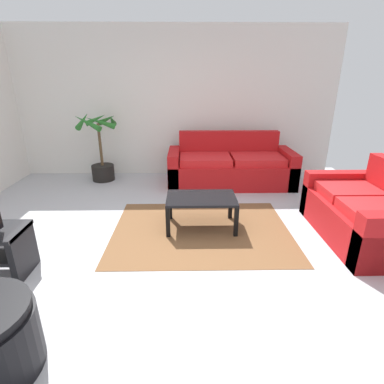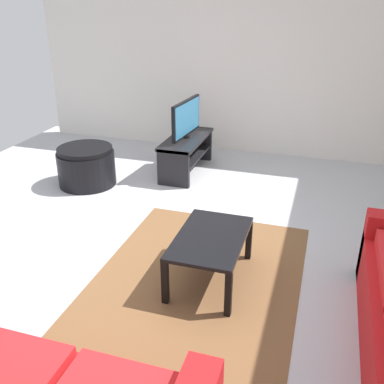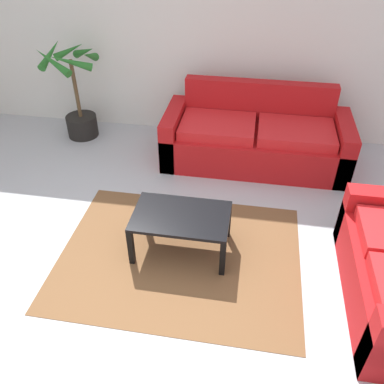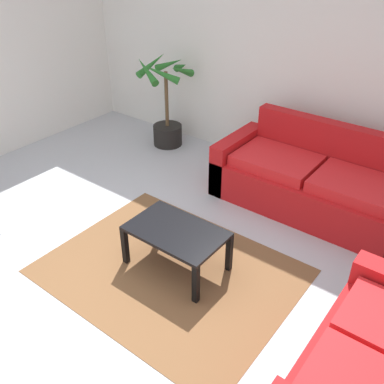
{
  "view_description": "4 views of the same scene",
  "coord_description": "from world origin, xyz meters",
  "views": [
    {
      "loc": [
        0.18,
        -2.84,
        1.8
      ],
      "look_at": [
        0.25,
        0.75,
        0.43
      ],
      "focal_mm": 27.96,
      "sensor_mm": 36.0,
      "label": 1
    },
    {
      "loc": [
        3.35,
        1.39,
        2.22
      ],
      "look_at": [
        0.15,
        0.38,
        0.69
      ],
      "focal_mm": 40.95,
      "sensor_mm": 36.0,
      "label": 2
    },
    {
      "loc": [
        0.91,
        -2.06,
        2.72
      ],
      "look_at": [
        0.45,
        0.69,
        0.62
      ],
      "focal_mm": 37.61,
      "sensor_mm": 36.0,
      "label": 3
    },
    {
      "loc": [
        2.31,
        -1.71,
        2.7
      ],
      "look_at": [
        0.32,
        0.89,
        0.65
      ],
      "focal_mm": 40.13,
      "sensor_mm": 36.0,
      "label": 4
    }
  ],
  "objects": [
    {
      "name": "wall_back",
      "position": [
        0.0,
        3.0,
        1.35
      ],
      "size": [
        6.0,
        0.06,
        2.7
      ],
      "primitive_type": "cube",
      "color": "silver",
      "rests_on": "ground"
    },
    {
      "name": "ground_plane",
      "position": [
        0.0,
        0.0,
        0.0
      ],
      "size": [
        6.6,
        6.6,
        0.0
      ],
      "primitive_type": "plane",
      "color": "#B2B2B7"
    },
    {
      "name": "couch_main",
      "position": [
        0.96,
        2.28,
        0.3
      ],
      "size": [
        2.18,
        0.9,
        0.9
      ],
      "color": "red",
      "rests_on": "ground"
    },
    {
      "name": "couch_loveseat",
      "position": [
        2.28,
        0.31,
        0.3
      ],
      "size": [
        0.9,
        1.52,
        0.9
      ],
      "color": "red",
      "rests_on": "ground"
    },
    {
      "name": "coffee_table",
      "position": [
        0.36,
        0.61,
        0.35
      ],
      "size": [
        0.87,
        0.55,
        0.41
      ],
      "color": "black",
      "rests_on": "ground"
    },
    {
      "name": "potted_palm",
      "position": [
        -1.39,
        2.54,
        0.51
      ],
      "size": [
        0.72,
        0.74,
        1.24
      ],
      "color": "black",
      "rests_on": "ground"
    },
    {
      "name": "area_rug",
      "position": [
        0.36,
        0.51,
        0.0
      ],
      "size": [
        2.2,
        1.7,
        0.01
      ],
      "primitive_type": "cube",
      "color": "brown",
      "rests_on": "ground"
    }
  ]
}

